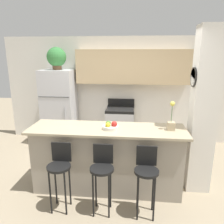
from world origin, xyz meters
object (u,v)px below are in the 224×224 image
object	(u,v)px
bar_stool_right	(146,172)
fruit_bowl	(111,126)
bar_stool_left	(60,168)
potted_plant_on_fridge	(57,58)
bar_stool_mid	(102,170)
refrigerator	(60,107)
stove_range	(120,126)
orchid_vase	(171,122)

from	to	relation	value
bar_stool_right	fruit_bowl	distance (m)	0.86
bar_stool_left	potted_plant_on_fridge	xyz separation A→B (m)	(-0.78, 2.34, 1.43)
bar_stool_left	bar_stool_mid	size ratio (longest dim) A/B	1.00
refrigerator	bar_stool_right	size ratio (longest dim) A/B	1.86
stove_range	potted_plant_on_fridge	xyz separation A→B (m)	(-1.46, -0.03, 1.60)
stove_range	fruit_bowl	xyz separation A→B (m)	(-0.03, -1.86, 0.63)
stove_range	potted_plant_on_fridge	distance (m)	2.17
bar_stool_left	fruit_bowl	size ratio (longest dim) A/B	3.92
potted_plant_on_fridge	fruit_bowl	bearing A→B (deg)	-51.93
bar_stool_right	fruit_bowl	bearing A→B (deg)	136.35
stove_range	refrigerator	bearing A→B (deg)	-178.84
refrigerator	stove_range	size ratio (longest dim) A/B	1.68
stove_range	bar_stool_mid	xyz separation A→B (m)	(-0.09, -2.37, 0.17)
stove_range	bar_stool_right	world-z (taller)	stove_range
potted_plant_on_fridge	fruit_bowl	distance (m)	2.52
stove_range	bar_stool_mid	size ratio (longest dim) A/B	1.11
refrigerator	bar_stool_mid	bearing A→B (deg)	-59.54
bar_stool_mid	potted_plant_on_fridge	bearing A→B (deg)	120.46
stove_range	potted_plant_on_fridge	bearing A→B (deg)	-178.84
refrigerator	orchid_vase	distance (m)	2.95
stove_range	bar_stool_mid	bearing A→B (deg)	-92.12
fruit_bowl	orchid_vase	bearing A→B (deg)	3.02
refrigerator	bar_stool_mid	world-z (taller)	refrigerator
stove_range	orchid_vase	world-z (taller)	orchid_vase
bar_stool_mid	fruit_bowl	xyz separation A→B (m)	(0.06, 0.51, 0.45)
bar_stool_mid	potted_plant_on_fridge	distance (m)	3.07
refrigerator	fruit_bowl	xyz separation A→B (m)	(1.43, -1.83, 0.19)
bar_stool_mid	orchid_vase	size ratio (longest dim) A/B	2.20
bar_stool_right	orchid_vase	distance (m)	0.86
bar_stool_left	fruit_bowl	world-z (taller)	fruit_bowl
refrigerator	potted_plant_on_fridge	world-z (taller)	potted_plant_on_fridge
refrigerator	potted_plant_on_fridge	size ratio (longest dim) A/B	3.55
bar_stool_mid	bar_stool_right	xyz separation A→B (m)	(0.59, 0.00, 0.00)
stove_range	bar_stool_right	distance (m)	2.43
bar_stool_mid	potted_plant_on_fridge	size ratio (longest dim) A/B	1.91
bar_stool_left	stove_range	bearing A→B (deg)	74.02
potted_plant_on_fridge	fruit_bowl	world-z (taller)	potted_plant_on_fridge
bar_stool_mid	bar_stool_right	size ratio (longest dim) A/B	1.00
bar_stool_mid	refrigerator	bearing A→B (deg)	120.46
bar_stool_right	fruit_bowl	world-z (taller)	fruit_bowl
bar_stool_left	bar_stool_mid	world-z (taller)	same
refrigerator	potted_plant_on_fridge	distance (m)	1.17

